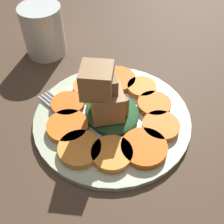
% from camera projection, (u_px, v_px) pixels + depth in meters
% --- Properties ---
extents(table_slab, '(1.20, 1.20, 0.02)m').
position_uv_depth(table_slab, '(112.00, 124.00, 0.48)').
color(table_slab, '#4C3828').
rests_on(table_slab, ground).
extents(plate, '(0.26, 0.26, 0.01)m').
position_uv_depth(plate, '(112.00, 118.00, 0.47)').
color(plate, beige).
rests_on(plate, table_slab).
extents(carrot_slice_0, '(0.06, 0.06, 0.01)m').
position_uv_depth(carrot_slice_0, '(68.00, 104.00, 0.47)').
color(carrot_slice_0, orange).
rests_on(carrot_slice_0, plate).
extents(carrot_slice_1, '(0.07, 0.07, 0.01)m').
position_uv_depth(carrot_slice_1, '(68.00, 127.00, 0.44)').
color(carrot_slice_1, orange).
rests_on(carrot_slice_1, plate).
extents(carrot_slice_2, '(0.06, 0.06, 0.01)m').
position_uv_depth(carrot_slice_2, '(80.00, 149.00, 0.41)').
color(carrot_slice_2, '#F99438').
rests_on(carrot_slice_2, plate).
extents(carrot_slice_3, '(0.06, 0.06, 0.01)m').
position_uv_depth(carrot_slice_3, '(112.00, 154.00, 0.41)').
color(carrot_slice_3, orange).
rests_on(carrot_slice_3, plate).
extents(carrot_slice_4, '(0.07, 0.07, 0.01)m').
position_uv_depth(carrot_slice_4, '(144.00, 148.00, 0.42)').
color(carrot_slice_4, '#D45F12').
rests_on(carrot_slice_4, plate).
extents(carrot_slice_5, '(0.06, 0.06, 0.01)m').
position_uv_depth(carrot_slice_5, '(161.00, 126.00, 0.44)').
color(carrot_slice_5, orange).
rests_on(carrot_slice_5, plate).
extents(carrot_slice_6, '(0.06, 0.06, 0.01)m').
position_uv_depth(carrot_slice_6, '(154.00, 105.00, 0.47)').
color(carrot_slice_6, orange).
rests_on(carrot_slice_6, plate).
extents(carrot_slice_7, '(0.05, 0.05, 0.01)m').
position_uv_depth(carrot_slice_7, '(142.00, 88.00, 0.50)').
color(carrot_slice_7, orange).
rests_on(carrot_slice_7, plate).
extents(carrot_slice_8, '(0.07, 0.07, 0.01)m').
position_uv_depth(carrot_slice_8, '(117.00, 80.00, 0.52)').
color(carrot_slice_8, orange).
rests_on(carrot_slice_8, plate).
extents(carrot_slice_9, '(0.05, 0.05, 0.01)m').
position_uv_depth(carrot_slice_9, '(88.00, 87.00, 0.50)').
color(carrot_slice_9, orange).
rests_on(carrot_slice_9, plate).
extents(center_pile, '(0.10, 0.10, 0.11)m').
position_uv_depth(center_pile, '(107.00, 101.00, 0.43)').
color(center_pile, '#235128').
rests_on(center_pile, plate).
extents(fork, '(0.17, 0.08, 0.00)m').
position_uv_depth(fork, '(75.00, 119.00, 0.46)').
color(fork, '#B2B2B7').
rests_on(fork, plate).
extents(water_glass, '(0.08, 0.08, 0.10)m').
position_uv_depth(water_glass, '(43.00, 31.00, 0.57)').
color(water_glass, silver).
rests_on(water_glass, table_slab).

